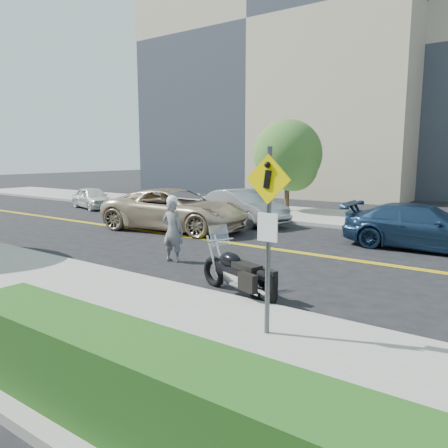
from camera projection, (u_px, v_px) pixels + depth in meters
ground_plane at (252, 246)px, 14.62m from camera, size 120.00×120.00×0.00m
sidewalk_near at (51, 306)px, 8.59m from camera, size 60.00×5.00×0.15m
sidewalk_far at (336, 218)px, 20.63m from camera, size 60.00×5.00×0.15m
building_left at (292, 39)px, 36.08m from camera, size 22.00×14.00×25.00m
hedge at (274, 445)px, 3.60m from camera, size 9.00×0.90×1.00m
pedestrian_sign at (268, 223)px, 6.83m from camera, size 0.78×0.08×3.00m
motorcyclist at (173, 229)px, 12.37m from camera, size 0.72×0.54×1.90m
motorcycle at (238, 263)px, 9.38m from camera, size 2.50×1.44×1.46m
suv at (176, 209)px, 17.67m from camera, size 6.38×3.69×1.67m
parked_car_white at (93, 198)px, 24.85m from camera, size 3.81×2.32×1.21m
parked_car_silver at (243, 207)px, 19.36m from camera, size 4.83×2.86×1.50m
parked_car_blue at (423, 227)px, 14.04m from camera, size 5.06×2.18×1.45m
tree_far_a at (288, 154)px, 22.40m from camera, size 3.53×3.53×4.83m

